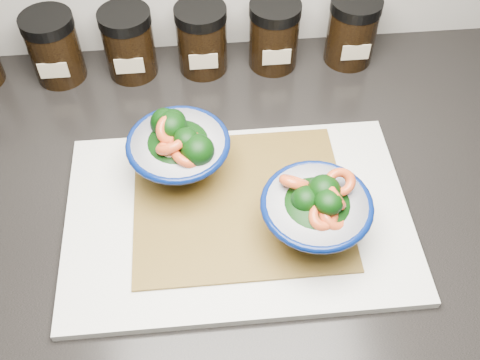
{
  "coord_description": "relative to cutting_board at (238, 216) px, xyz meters",
  "views": [
    {
      "loc": [
        -0.0,
        0.95,
        1.51
      ],
      "look_at": [
        0.04,
        1.39,
        0.96
      ],
      "focal_mm": 42.0,
      "sensor_mm": 36.0,
      "label": 1
    }
  ],
  "objects": [
    {
      "name": "cabinet",
      "position": [
        -0.03,
        0.07,
        -0.48
      ],
      "size": [
        3.43,
        0.58,
        0.86
      ],
      "primitive_type": "cube",
      "color": "black",
      "rests_on": "ground"
    },
    {
      "name": "countertop",
      "position": [
        -0.03,
        0.07,
        -0.03
      ],
      "size": [
        3.5,
        0.6,
        0.04
      ],
      "primitive_type": "cube",
      "color": "black",
      "rests_on": "cabinet"
    },
    {
      "name": "cutting_board",
      "position": [
        0.0,
        0.0,
        0.0
      ],
      "size": [
        0.45,
        0.3,
        0.01
      ],
      "primitive_type": "cube",
      "color": "silver",
      "rests_on": "countertop"
    },
    {
      "name": "bamboo_mat",
      "position": [
        0.0,
        0.02,
        0.01
      ],
      "size": [
        0.28,
        0.24,
        0.0
      ],
      "primitive_type": "cube",
      "color": "olive",
      "rests_on": "cutting_board"
    },
    {
      "name": "bowl_left",
      "position": [
        -0.07,
        0.08,
        0.05
      ],
      "size": [
        0.14,
        0.14,
        0.1
      ],
      "rotation": [
        0.0,
        0.0,
        0.29
      ],
      "color": "white",
      "rests_on": "bamboo_mat"
    },
    {
      "name": "bowl_right",
      "position": [
        0.09,
        -0.04,
        0.05
      ],
      "size": [
        0.14,
        0.14,
        0.1
      ],
      "rotation": [
        0.0,
        0.0,
        0.12
      ],
      "color": "white",
      "rests_on": "bamboo_mat"
    },
    {
      "name": "spice_jar_b",
      "position": [
        -0.26,
        0.31,
        0.05
      ],
      "size": [
        0.08,
        0.08,
        0.11
      ],
      "color": "black",
      "rests_on": "countertop"
    },
    {
      "name": "spice_jar_c",
      "position": [
        -0.15,
        0.31,
        0.05
      ],
      "size": [
        0.08,
        0.08,
        0.11
      ],
      "color": "black",
      "rests_on": "countertop"
    },
    {
      "name": "spice_jar_d",
      "position": [
        -0.03,
        0.31,
        0.05
      ],
      "size": [
        0.08,
        0.08,
        0.11
      ],
      "color": "black",
      "rests_on": "countertop"
    },
    {
      "name": "spice_jar_e",
      "position": [
        0.09,
        0.31,
        0.05
      ],
      "size": [
        0.08,
        0.08,
        0.11
      ],
      "color": "black",
      "rests_on": "countertop"
    },
    {
      "name": "spice_jar_f",
      "position": [
        0.21,
        0.31,
        0.05
      ],
      "size": [
        0.08,
        0.08,
        0.11
      ],
      "color": "black",
      "rests_on": "countertop"
    }
  ]
}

